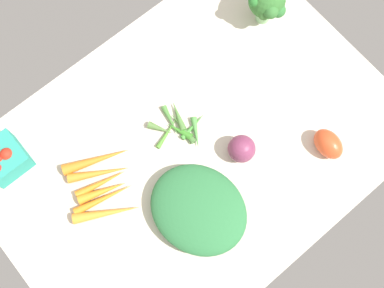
# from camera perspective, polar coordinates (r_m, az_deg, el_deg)

# --- Properties ---
(tablecloth) EXTENTS (1.04, 0.76, 0.02)m
(tablecloth) POSITION_cam_1_polar(r_m,az_deg,el_deg) (1.30, 0.00, -0.37)
(tablecloth) COLOR beige
(tablecloth) RESTS_ON ground
(broccoli_head) EXTENTS (0.10, 0.12, 0.14)m
(broccoli_head) POSITION_cam_1_polar(r_m,az_deg,el_deg) (1.37, 8.47, 15.73)
(broccoli_head) COLOR #91CB8B
(broccoli_head) RESTS_ON tablecloth
(carrot_bunch) EXTENTS (0.23, 0.22, 0.03)m
(carrot_bunch) POSITION_cam_1_polar(r_m,az_deg,el_deg) (1.27, -10.30, -4.53)
(carrot_bunch) COLOR orange
(carrot_bunch) RESTS_ON tablecloth
(red_onion_near_basket) EXTENTS (0.07, 0.07, 0.07)m
(red_onion_near_basket) POSITION_cam_1_polar(r_m,az_deg,el_deg) (1.25, 5.67, -0.54)
(red_onion_near_basket) COLOR #7D3455
(red_onion_near_basket) RESTS_ON tablecloth
(okra_pile) EXTENTS (0.15, 0.15, 0.02)m
(okra_pile) POSITION_cam_1_polar(r_m,az_deg,el_deg) (1.29, -1.52, 2.04)
(okra_pile) COLOR #438F38
(okra_pile) RESTS_ON tablecloth
(roma_tomato) EXTENTS (0.06, 0.09, 0.06)m
(roma_tomato) POSITION_cam_1_polar(r_m,az_deg,el_deg) (1.30, 15.25, 0.00)
(roma_tomato) COLOR #DF4E26
(roma_tomato) RESTS_ON tablecloth
(leafy_greens_clump) EXTENTS (0.26, 0.29, 0.07)m
(leafy_greens_clump) POSITION_cam_1_polar(r_m,az_deg,el_deg) (1.22, 0.75, -7.44)
(leafy_greens_clump) COLOR #2E743F
(leafy_greens_clump) RESTS_ON tablecloth
(berry_basket) EXTENTS (0.10, 0.10, 0.08)m
(berry_basket) POSITION_cam_1_polar(r_m,az_deg,el_deg) (1.32, -20.65, -1.53)
(berry_basket) COLOR teal
(berry_basket) RESTS_ON tablecloth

